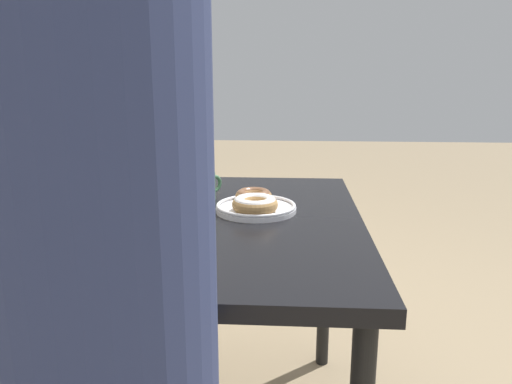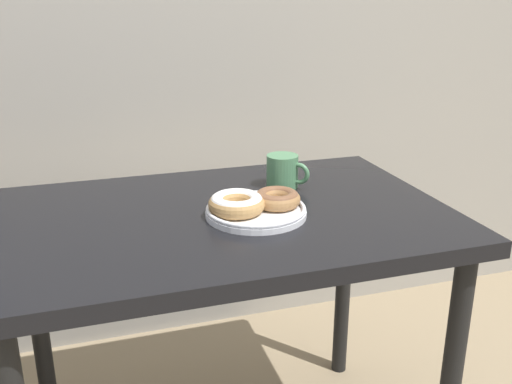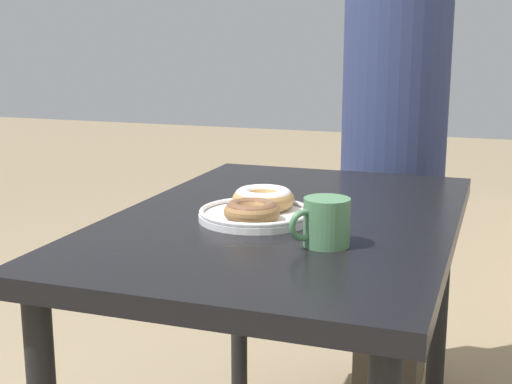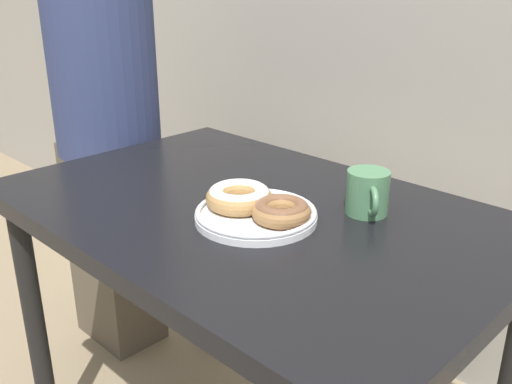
{
  "view_description": "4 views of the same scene",
  "coord_description": "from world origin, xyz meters",
  "px_view_note": "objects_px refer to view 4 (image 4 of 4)",
  "views": [
    {
      "loc": [
        -1.37,
        0.23,
        1.18
      ],
      "look_at": [
        0.07,
        0.32,
        0.83
      ],
      "focal_mm": 35.0,
      "sensor_mm": 36.0,
      "label": 1
    },
    {
      "loc": [
        -0.32,
        -0.89,
        1.27
      ],
      "look_at": [
        0.07,
        0.32,
        0.83
      ],
      "focal_mm": 40.0,
      "sensor_mm": 36.0,
      "label": 2
    },
    {
      "loc": [
        1.43,
        0.79,
        1.15
      ],
      "look_at": [
        0.07,
        0.32,
        0.83
      ],
      "focal_mm": 50.0,
      "sensor_mm": 36.0,
      "label": 3
    },
    {
      "loc": [
        0.78,
        -0.41,
        1.23
      ],
      "look_at": [
        0.07,
        0.32,
        0.83
      ],
      "focal_mm": 40.0,
      "sensor_mm": 36.0,
      "label": 4
    }
  ],
  "objects_px": {
    "donut_plate": "(255,207)",
    "person_figure": "(106,121)",
    "dining_table": "(250,245)",
    "coffee_mug": "(368,192)"
  },
  "relations": [
    {
      "from": "donut_plate",
      "to": "person_figure",
      "type": "distance_m",
      "value": 0.82
    },
    {
      "from": "dining_table",
      "to": "coffee_mug",
      "type": "bearing_deg",
      "value": 33.78
    },
    {
      "from": "donut_plate",
      "to": "coffee_mug",
      "type": "distance_m",
      "value": 0.23
    },
    {
      "from": "donut_plate",
      "to": "coffee_mug",
      "type": "xyz_separation_m",
      "value": [
        0.14,
        0.18,
        0.02
      ]
    },
    {
      "from": "dining_table",
      "to": "donut_plate",
      "type": "height_order",
      "value": "donut_plate"
    },
    {
      "from": "dining_table",
      "to": "person_figure",
      "type": "bearing_deg",
      "value": 170.89
    },
    {
      "from": "donut_plate",
      "to": "coffee_mug",
      "type": "relative_size",
      "value": 2.59
    },
    {
      "from": "dining_table",
      "to": "person_figure",
      "type": "xyz_separation_m",
      "value": [
        -0.74,
        0.12,
        0.12
      ]
    },
    {
      "from": "coffee_mug",
      "to": "dining_table",
      "type": "bearing_deg",
      "value": -146.22
    },
    {
      "from": "donut_plate",
      "to": "person_figure",
      "type": "height_order",
      "value": "person_figure"
    }
  ]
}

